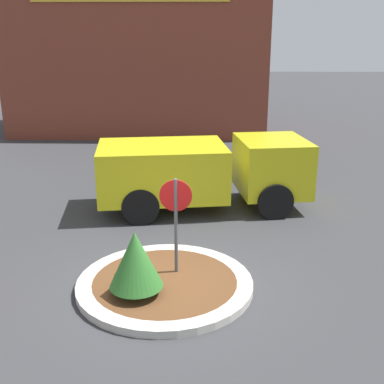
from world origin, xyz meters
TOP-DOWN VIEW (x-y plane):
  - ground_plane at (0.00, 0.00)m, footprint 120.00×120.00m
  - traffic_island at (0.00, 0.00)m, footprint 3.39×3.39m
  - stop_sign at (0.20, 0.38)m, footprint 0.63×0.07m
  - island_shrub at (-0.47, -0.52)m, footprint 0.97×0.97m
  - utility_truck at (0.66, 4.56)m, footprint 5.95×3.04m
  - storefront_building at (-2.47, 16.67)m, footprint 12.19×6.07m

SIDE VIEW (x-z plane):
  - ground_plane at x=0.00m, z-range 0.00..0.00m
  - traffic_island at x=0.00m, z-range 0.00..0.15m
  - island_shrub at x=-0.47m, z-range 0.23..1.44m
  - utility_truck at x=0.66m, z-range 0.15..2.07m
  - stop_sign at x=0.20m, z-range 0.38..2.45m
  - storefront_building at x=-2.47m, z-range 0.00..7.28m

